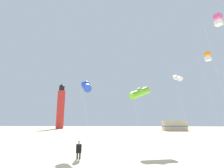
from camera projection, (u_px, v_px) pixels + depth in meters
The scene contains 8 objects.
kite_flyer_standing at pixel (79, 149), 11.14m from camera, with size 0.42×0.55×1.16m.
kite_box_rainbow at pixel (218, 20), 17.66m from camera, with size 1.69×1.74×12.86m.
kite_tube_blue at pixel (86, 86), 16.71m from camera, with size 1.63×2.58×6.33m.
kite_box_orange at pixel (208, 56), 23.01m from camera, with size 1.72×1.72×11.25m.
kite_tube_lime at pixel (140, 93), 17.56m from camera, with size 2.34×2.17×5.86m.
kite_tube_white at pixel (178, 78), 27.65m from camera, with size 1.63×2.54×9.79m.
lighthouse_distant at pixel (61, 107), 66.15m from camera, with size 2.80×2.80×16.80m.
rv_van_tan at pixel (175, 126), 48.46m from camera, with size 6.60×2.82×2.80m.
Camera 1 is at (1.36, -6.63, 2.27)m, focal length 28.44 mm.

